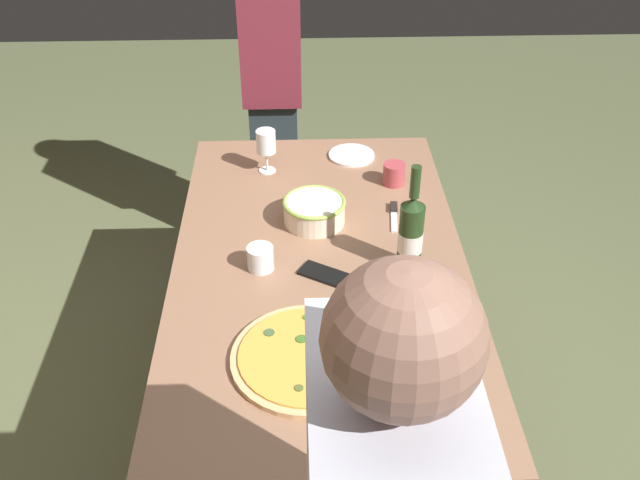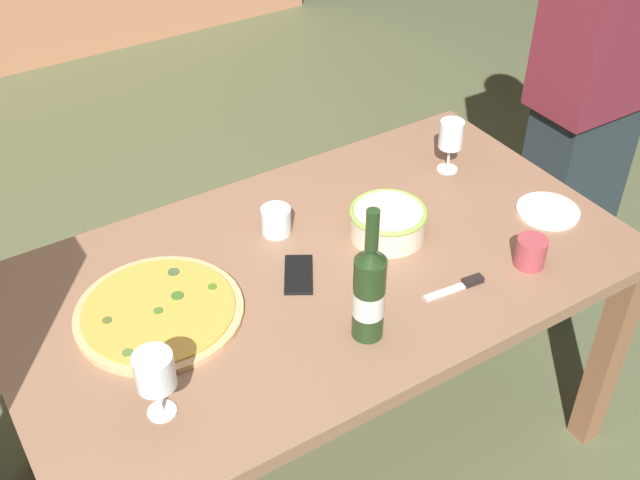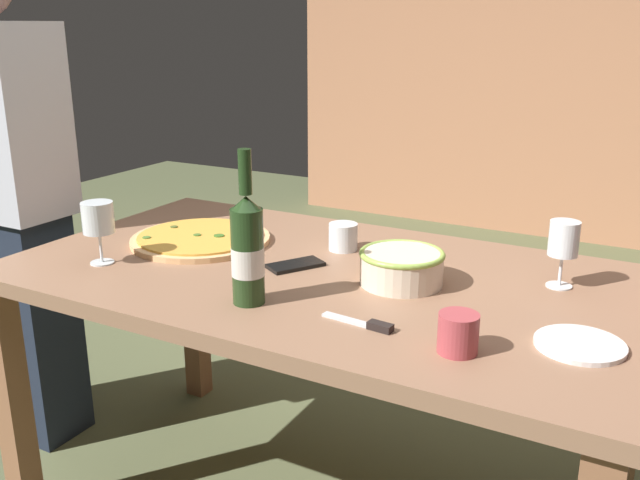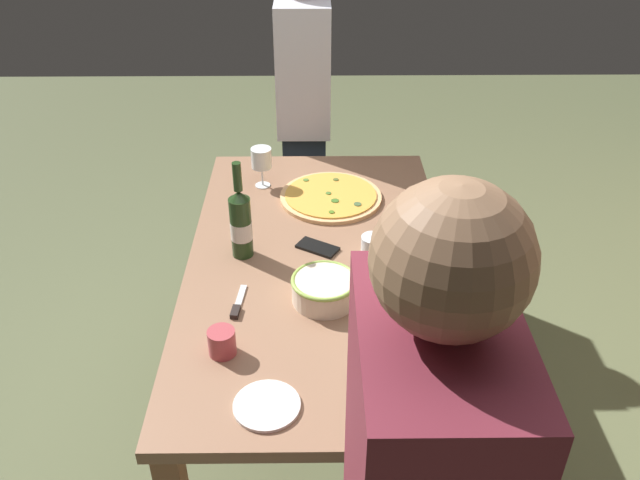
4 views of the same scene
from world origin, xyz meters
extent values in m
plane|color=#5D6441|center=(0.00, 0.00, 0.00)|extent=(8.00, 8.00, 0.00)
cube|color=#8F664C|center=(0.00, 0.00, 0.73)|extent=(1.60, 0.90, 0.04)
cube|color=#8D5B3D|center=(0.74, -0.40, 0.35)|extent=(0.07, 0.07, 0.71)
cube|color=#8D5B3D|center=(-0.74, 0.40, 0.35)|extent=(0.07, 0.07, 0.71)
cube|color=#8D5B3D|center=(0.74, 0.40, 0.35)|extent=(0.07, 0.07, 0.71)
cylinder|color=#E4AD73|center=(-0.42, 0.05, 0.76)|extent=(0.40, 0.40, 0.02)
cylinder|color=gold|center=(-0.42, 0.05, 0.77)|extent=(0.36, 0.36, 0.01)
cylinder|color=#50762F|center=(-0.53, -0.05, 0.77)|extent=(0.02, 0.02, 0.00)
cylinder|color=#435F37|center=(-0.34, 0.15, 0.77)|extent=(0.03, 0.03, 0.00)
cylinder|color=#3E6C25|center=(-0.36, 0.06, 0.77)|extent=(0.03, 0.03, 0.00)
cylinder|color=#48702B|center=(-0.42, 0.04, 0.77)|extent=(0.02, 0.02, 0.00)
cylinder|color=#4D7621|center=(-0.28, 0.05, 0.77)|extent=(0.02, 0.02, 0.00)
cylinder|color=#505F28|center=(-0.54, 0.07, 0.77)|extent=(0.02, 0.02, 0.00)
cylinder|color=beige|center=(0.22, 0.01, 0.79)|extent=(0.20, 0.20, 0.08)
torus|color=#96BB4C|center=(0.22, 0.01, 0.83)|extent=(0.21, 0.21, 0.01)
cylinder|color=#21391A|center=(-0.04, -0.26, 0.86)|extent=(0.07, 0.07, 0.22)
cone|color=#21391A|center=(-0.04, -0.26, 0.98)|extent=(0.07, 0.07, 0.03)
cylinder|color=#21391A|center=(-0.04, -0.26, 1.05)|extent=(0.03, 0.03, 0.10)
cylinder|color=silver|center=(-0.04, -0.26, 0.85)|extent=(0.07, 0.07, 0.07)
cylinder|color=white|center=(-0.53, -0.23, 0.75)|extent=(0.06, 0.06, 0.00)
cylinder|color=white|center=(-0.53, -0.23, 0.79)|extent=(0.01, 0.01, 0.08)
cylinder|color=white|center=(-0.53, -0.23, 0.87)|extent=(0.08, 0.08, 0.08)
cylinder|color=white|center=(0.56, 0.17, 0.75)|extent=(0.06, 0.06, 0.00)
cylinder|color=white|center=(0.56, 0.17, 0.79)|extent=(0.01, 0.01, 0.08)
cylinder|color=white|center=(0.56, 0.17, 0.87)|extent=(0.07, 0.07, 0.08)
cylinder|color=white|center=(-0.03, 0.18, 0.79)|extent=(0.08, 0.08, 0.08)
cylinder|color=#AE4249|center=(0.45, -0.28, 0.79)|extent=(0.08, 0.08, 0.08)
cylinder|color=white|center=(0.66, -0.14, 0.76)|extent=(0.17, 0.17, 0.01)
cube|color=black|center=(-0.07, -0.01, 0.76)|extent=(0.13, 0.16, 0.01)
cube|color=silver|center=(0.21, -0.25, 0.75)|extent=(0.12, 0.03, 0.01)
cube|color=black|center=(0.28, -0.26, 0.76)|extent=(0.06, 0.03, 0.02)
cube|color=#253035|center=(1.13, 0.16, 0.41)|extent=(0.33, 0.20, 0.82)
cube|color=maroon|center=(1.13, 0.16, 1.12)|extent=(0.39, 0.24, 0.61)
camera|label=1|loc=(-1.76, 0.06, 2.09)|focal=40.63mm
camera|label=2|loc=(-0.82, -1.30, 2.04)|focal=44.31mm
camera|label=3|loc=(0.80, -1.46, 1.35)|focal=38.90mm
camera|label=4|loc=(1.83, -0.02, 2.04)|focal=36.93mm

